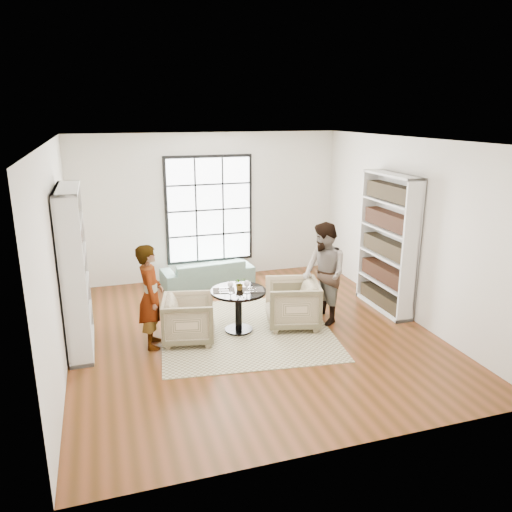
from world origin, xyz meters
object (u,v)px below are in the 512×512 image
object	(u,v)px
person_right	(324,274)
wine_glass_left	(230,285)
armchair_left	(189,319)
flower_centerpiece	(240,284)
pedestal_table	(238,301)
sofa	(208,273)
wine_glass_right	(247,284)
person_left	(151,296)
armchair_right	(292,303)

from	to	relation	value
person_right	wine_glass_left	bearing A→B (deg)	-92.17
armchair_left	flower_centerpiece	size ratio (longest dim) A/B	3.90
pedestal_table	armchair_left	world-z (taller)	armchair_left
pedestal_table	flower_centerpiece	distance (m)	0.29
sofa	armchair_left	size ratio (longest dim) A/B	2.33
wine_glass_left	wine_glass_right	world-z (taller)	wine_glass_right
person_left	wine_glass_right	bearing A→B (deg)	-85.90
sofa	wine_glass_right	distance (m)	2.55
flower_centerpiece	sofa	bearing A→B (deg)	90.81
pedestal_table	armchair_right	xyz separation A→B (m)	(0.90, -0.05, -0.12)
person_left	flower_centerpiece	size ratio (longest dim) A/B	7.88
armchair_right	wine_glass_right	world-z (taller)	wine_glass_right
armchair_right	person_left	world-z (taller)	person_left
flower_centerpiece	person_left	bearing A→B (deg)	-175.19
wine_glass_right	flower_centerpiece	distance (m)	0.19
pedestal_table	sofa	xyz separation A→B (m)	(-0.00, 2.32, -0.24)
sofa	person_left	size ratio (longest dim) A/B	1.16
sofa	armchair_left	bearing A→B (deg)	66.28
flower_centerpiece	person_right	bearing A→B (deg)	-2.68
wine_glass_left	flower_centerpiece	distance (m)	0.22
sofa	armchair_left	distance (m)	2.55
person_right	wine_glass_right	bearing A→B (deg)	-89.51
pedestal_table	person_left	xyz separation A→B (m)	(-1.36, -0.10, 0.28)
wine_glass_left	wine_glass_right	xyz separation A→B (m)	(0.25, -0.06, 0.01)
pedestal_table	flower_centerpiece	size ratio (longest dim) A/B	4.37
pedestal_table	wine_glass_left	bearing A→B (deg)	-145.96
sofa	armchair_left	xyz separation A→B (m)	(-0.81, -2.42, 0.09)
sofa	wine_glass_left	size ratio (longest dim) A/B	9.39
flower_centerpiece	armchair_left	bearing A→B (deg)	-172.09
person_right	sofa	bearing A→B (deg)	-152.63
pedestal_table	armchair_right	world-z (taller)	armchair_right
sofa	person_right	size ratio (longest dim) A/B	1.08
armchair_right	person_right	xyz separation A→B (m)	(0.55, -0.00, 0.46)
pedestal_table	armchair_right	distance (m)	0.91
armchair_left	armchair_right	xyz separation A→B (m)	(1.71, 0.05, 0.03)
armchair_left	wine_glass_left	xyz separation A→B (m)	(0.66, -0.00, 0.48)
pedestal_table	person_right	bearing A→B (deg)	-2.00
armchair_left	wine_glass_right	bearing A→B (deg)	-81.84
pedestal_table	flower_centerpiece	xyz separation A→B (m)	(0.03, 0.02, 0.29)
armchair_right	wine_glass_right	size ratio (longest dim) A/B	4.12
person_right	wine_glass_right	distance (m)	1.36
person_left	armchair_left	bearing A→B (deg)	-83.66
sofa	wine_glass_right	xyz separation A→B (m)	(0.10, -2.48, 0.58)
person_left	flower_centerpiece	bearing A→B (deg)	-78.85
person_right	wine_glass_right	world-z (taller)	person_right
pedestal_table	person_right	world-z (taller)	person_right
person_right	armchair_left	bearing A→B (deg)	-92.77
wine_glass_right	wine_glass_left	bearing A→B (deg)	167.36
armchair_right	person_left	distance (m)	2.29
armchair_right	person_left	bearing A→B (deg)	-74.76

